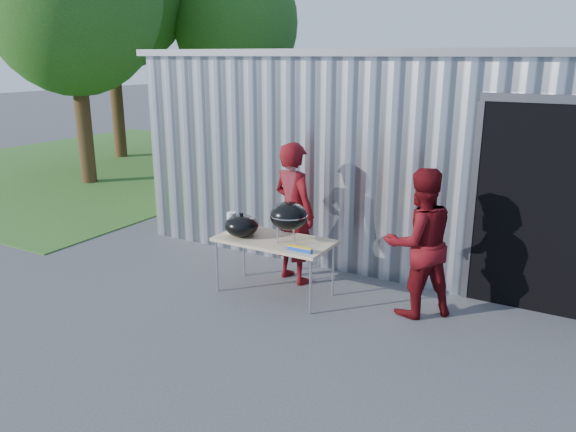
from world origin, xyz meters
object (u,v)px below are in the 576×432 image
Objects in this scene: person_cook at (294,213)px; person_bystander at (419,243)px; kettle_grill at (289,211)px; folding_table at (274,242)px.

person_bystander is at bearing -166.05° from person_cook.
person_bystander is (1.56, 0.37, -0.27)m from kettle_grill.
kettle_grill is at bearing -3.86° from folding_table.
person_cook is 1.08× the size of person_bystander.
person_cook is 1.80m from person_bystander.
kettle_grill is 0.49× the size of person_cook.
kettle_grill is at bearing -30.28° from person_bystander.
person_cook reaches higher than folding_table.
kettle_grill is (0.22, -0.01, 0.45)m from folding_table.
folding_table is 0.78× the size of person_cook.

